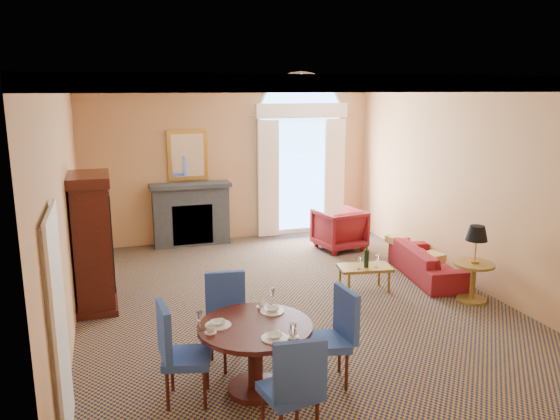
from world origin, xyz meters
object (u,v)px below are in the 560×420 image
object	(u,v)px
sofa	(428,262)
side_table	(475,255)
coffee_table	(365,267)
armoire	(93,244)
armchair	(339,229)
dining_table	(255,343)

from	to	relation	value
sofa	side_table	world-z (taller)	side_table
coffee_table	side_table	world-z (taller)	side_table
armoire	coffee_table	world-z (taller)	armoire
sofa	armchair	world-z (taller)	armchair
coffee_table	side_table	xyz separation A→B (m)	(1.35, -0.84, 0.31)
armchair	side_table	size ratio (longest dim) A/B	0.77
armoire	armchair	bearing A→B (deg)	19.40
sofa	dining_table	bearing A→B (deg)	132.48
coffee_table	dining_table	bearing A→B (deg)	-127.72
armoire	armchair	distance (m)	4.84
dining_table	armchair	bearing A→B (deg)	56.80
coffee_table	side_table	size ratio (longest dim) A/B	0.77
dining_table	coffee_table	world-z (taller)	dining_table
sofa	armchair	xyz separation A→B (m)	(-0.73, 2.00, 0.14)
armoire	dining_table	distance (m)	3.34
armoire	armchair	world-z (taller)	armoire
dining_table	sofa	xyz separation A→B (m)	(3.68, 2.51, -0.29)
armoire	coffee_table	bearing A→B (deg)	-9.61
armoire	dining_table	size ratio (longest dim) A/B	1.64
sofa	coffee_table	distance (m)	1.34
armoire	side_table	distance (m)	5.53
coffee_table	sofa	bearing A→B (deg)	20.89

